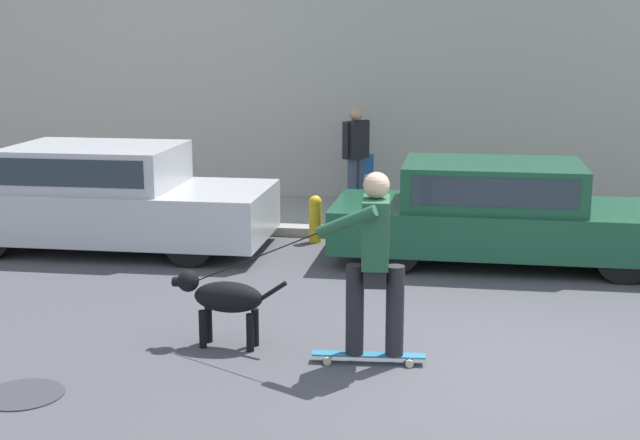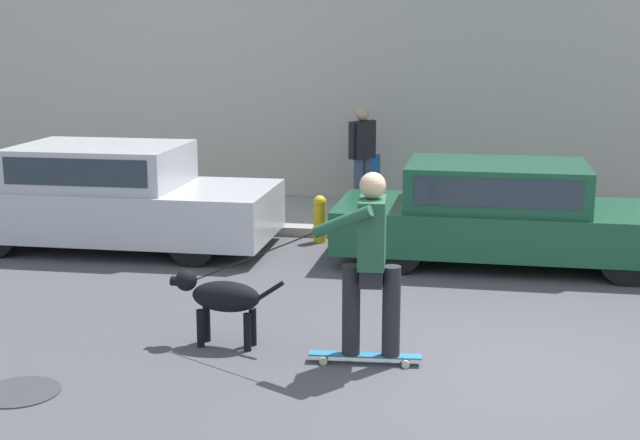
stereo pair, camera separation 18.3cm
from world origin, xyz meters
name	(u,v)px [view 2 (the right image)]	position (x,y,z in m)	size (l,w,h in m)	color
ground_plane	(498,372)	(0.00, 0.00, 0.00)	(36.00, 36.00, 0.00)	#47474C
back_wall	(495,39)	(0.00, 7.22, 2.73)	(32.00, 0.30, 5.45)	#ADA89E
sidewalk_curb	(489,222)	(0.00, 5.87, 0.06)	(30.00, 2.36, 0.13)	gray
parked_car_0	(112,198)	(-5.02, 3.72, 0.66)	(4.26, 1.81, 1.38)	black
parked_car_1	(505,215)	(0.14, 3.72, 0.62)	(4.29, 1.75, 1.26)	black
dog	(221,297)	(-2.51, 0.23, 0.46)	(1.09, 0.33, 0.70)	black
skateboarder	(370,257)	(-1.11, 0.00, 0.96)	(2.20, 0.65, 1.70)	beige
pedestrian_with_bag	(363,154)	(-1.96, 6.27, 0.99)	(0.45, 0.63, 1.57)	#3D4760
manhole_cover	(19,392)	(-3.82, -1.12, 0.01)	(0.65, 0.65, 0.01)	#38383D
fire_hydrant	(320,218)	(-2.32, 4.44, 0.34)	(0.18, 0.18, 0.65)	gold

